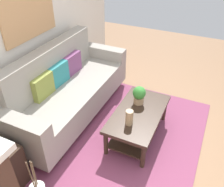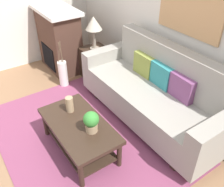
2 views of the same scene
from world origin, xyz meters
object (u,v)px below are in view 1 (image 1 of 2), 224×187
at_px(couch, 67,90).
at_px(tabletop_vase, 129,118).
at_px(throw_pillow_teal, 58,74).
at_px(potted_plant_tabletop, 139,95).
at_px(throw_pillow_olive, 42,86).
at_px(coffee_table, 138,119).
at_px(throw_pillow_plum, 72,64).
at_px(framed_painting, 28,8).

distance_m(couch, tabletop_vase, 1.17).
relative_size(throw_pillow_teal, potted_plant_tabletop, 1.37).
height_order(throw_pillow_olive, potted_plant_tabletop, throw_pillow_olive).
height_order(tabletop_vase, potted_plant_tabletop, potted_plant_tabletop).
distance_m(coffee_table, potted_plant_tabletop, 0.33).
relative_size(throw_pillow_plum, tabletop_vase, 1.75).
bearing_deg(potted_plant_tabletop, throw_pillow_olive, 113.32).
distance_m(tabletop_vase, potted_plant_tabletop, 0.47).
xyz_separation_m(throw_pillow_plum, coffee_table, (-0.40, -1.28, -0.37)).
xyz_separation_m(couch, framed_painting, (0.00, 0.47, 1.16)).
bearing_deg(throw_pillow_plum, potted_plant_tabletop, -99.70).
xyz_separation_m(throw_pillow_teal, coffee_table, (-0.03, -1.28, -0.37)).
bearing_deg(tabletop_vase, framed_painting, 79.17).
bearing_deg(throw_pillow_olive, throw_pillow_teal, 0.00).
height_order(couch, throw_pillow_plum, couch).
distance_m(throw_pillow_teal, tabletop_vase, 1.30).
xyz_separation_m(couch, tabletop_vase, (-0.30, -1.13, 0.10)).
bearing_deg(potted_plant_tabletop, tabletop_vase, -174.95).
bearing_deg(throw_pillow_plum, framed_painting, 136.90).
relative_size(couch, coffee_table, 2.11).
relative_size(throw_pillow_teal, throw_pillow_plum, 1.00).
relative_size(potted_plant_tabletop, framed_painting, 0.26).
distance_m(throw_pillow_olive, framed_painting, 1.04).
xyz_separation_m(couch, throw_pillow_plum, (0.36, 0.13, 0.25)).
relative_size(coffee_table, framed_painting, 1.11).
distance_m(throw_pillow_olive, coffee_table, 1.37).
relative_size(throw_pillow_plum, potted_plant_tabletop, 1.37).
bearing_deg(framed_painting, tabletop_vase, -100.83).
height_order(coffee_table, potted_plant_tabletop, potted_plant_tabletop).
bearing_deg(throw_pillow_plum, coffee_table, -107.26).
bearing_deg(throw_pillow_teal, throw_pillow_olive, 180.00).
relative_size(throw_pillow_olive, coffee_table, 0.33).
xyz_separation_m(coffee_table, tabletop_vase, (-0.27, 0.03, 0.22)).
bearing_deg(coffee_table, potted_plant_tabletop, 20.54).
distance_m(couch, coffee_table, 1.16).
bearing_deg(couch, coffee_table, -91.68).
distance_m(coffee_table, framed_painting, 2.07).
relative_size(throw_pillow_olive, potted_plant_tabletop, 1.37).
relative_size(throw_pillow_olive, framed_painting, 0.36).
relative_size(throw_pillow_teal, tabletop_vase, 1.75).
distance_m(throw_pillow_plum, potted_plant_tabletop, 1.23).
bearing_deg(coffee_table, framed_painting, 88.80).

